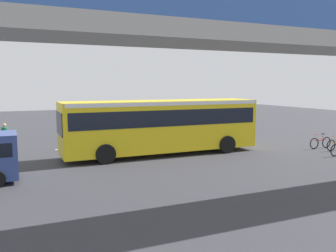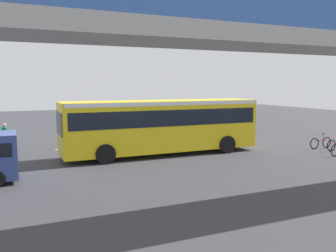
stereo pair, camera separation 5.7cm
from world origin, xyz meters
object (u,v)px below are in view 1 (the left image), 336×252
city_bus (162,122)px  traffic_sign (177,116)px  pedestrian (5,138)px  bicycle_red (320,143)px

city_bus → traffic_sign: bearing=-126.8°
pedestrian → bicycle_red: bearing=160.8°
city_bus → pedestrian: city_bus is taller
bicycle_red → pedestrian: size_ratio=0.99×
traffic_sign → pedestrian: bearing=-2.2°
pedestrian → traffic_sign: (-11.13, 0.42, 1.00)m
bicycle_red → traffic_sign: traffic_sign is taller
bicycle_red → pedestrian: pedestrian is taller
pedestrian → traffic_sign: bearing=177.8°
bicycle_red → traffic_sign: (7.31, -6.01, 1.52)m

